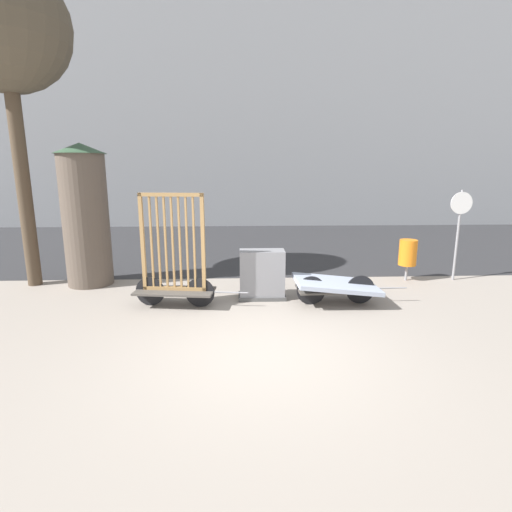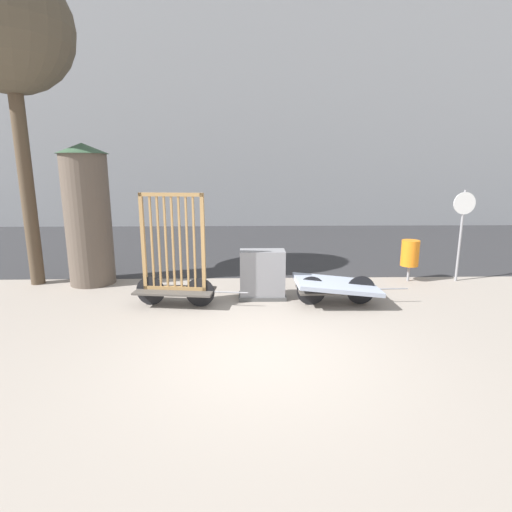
{
  "view_description": "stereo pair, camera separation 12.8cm",
  "coord_description": "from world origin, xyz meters",
  "px_view_note": "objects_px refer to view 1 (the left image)",
  "views": [
    {
      "loc": [
        -0.32,
        -5.54,
        2.73
      ],
      "look_at": [
        0.0,
        2.23,
        1.03
      ],
      "focal_mm": 28.0,
      "sensor_mm": 36.0,
      "label": 1
    },
    {
      "loc": [
        -0.19,
        -5.54,
        2.73
      ],
      "look_at": [
        0.0,
        2.23,
        1.03
      ],
      "focal_mm": 28.0,
      "sensor_mm": 36.0,
      "label": 2
    }
  ],
  "objects_px": {
    "utility_cabinet": "(262,276)",
    "advertising_column": "(85,215)",
    "bike_cart_with_mattress": "(336,286)",
    "trash_bin": "(408,253)",
    "sign_post": "(459,222)",
    "street_tree": "(4,29)",
    "bike_cart_with_bedframe": "(174,270)"
  },
  "relations": [
    {
      "from": "utility_cabinet",
      "to": "trash_bin",
      "type": "xyz_separation_m",
      "value": [
        3.68,
        1.25,
        0.22
      ]
    },
    {
      "from": "street_tree",
      "to": "sign_post",
      "type": "bearing_deg",
      "value": -0.05
    },
    {
      "from": "utility_cabinet",
      "to": "street_tree",
      "type": "relative_size",
      "value": 0.15
    },
    {
      "from": "advertising_column",
      "to": "street_tree",
      "type": "relative_size",
      "value": 0.47
    },
    {
      "from": "bike_cart_with_bedframe",
      "to": "street_tree",
      "type": "distance_m",
      "value": 6.29
    },
    {
      "from": "bike_cart_with_mattress",
      "to": "utility_cabinet",
      "type": "bearing_deg",
      "value": 162.31
    },
    {
      "from": "trash_bin",
      "to": "sign_post",
      "type": "height_order",
      "value": "sign_post"
    },
    {
      "from": "trash_bin",
      "to": "bike_cart_with_bedframe",
      "type": "bearing_deg",
      "value": -162.71
    },
    {
      "from": "trash_bin",
      "to": "bike_cart_with_mattress",
      "type": "bearing_deg",
      "value": -142.08
    },
    {
      "from": "sign_post",
      "to": "street_tree",
      "type": "xyz_separation_m",
      "value": [
        -10.29,
        0.01,
        4.16
      ]
    },
    {
      "from": "bike_cart_with_bedframe",
      "to": "utility_cabinet",
      "type": "distance_m",
      "value": 1.85
    },
    {
      "from": "sign_post",
      "to": "street_tree",
      "type": "relative_size",
      "value": 0.32
    },
    {
      "from": "advertising_column",
      "to": "street_tree",
      "type": "distance_m",
      "value": 4.15
    },
    {
      "from": "bike_cart_with_mattress",
      "to": "utility_cabinet",
      "type": "xyz_separation_m",
      "value": [
        -1.5,
        0.44,
        0.1
      ]
    },
    {
      "from": "bike_cart_with_bedframe",
      "to": "utility_cabinet",
      "type": "bearing_deg",
      "value": 21.22
    },
    {
      "from": "trash_bin",
      "to": "advertising_column",
      "type": "relative_size",
      "value": 0.31
    },
    {
      "from": "bike_cart_with_bedframe",
      "to": "street_tree",
      "type": "bearing_deg",
      "value": 162.15
    },
    {
      "from": "bike_cart_with_mattress",
      "to": "trash_bin",
      "type": "distance_m",
      "value": 2.78
    },
    {
      "from": "bike_cart_with_mattress",
      "to": "sign_post",
      "type": "height_order",
      "value": "sign_post"
    },
    {
      "from": "advertising_column",
      "to": "utility_cabinet",
      "type": "bearing_deg",
      "value": -17.13
    },
    {
      "from": "bike_cart_with_bedframe",
      "to": "advertising_column",
      "type": "bearing_deg",
      "value": 150.68
    },
    {
      "from": "bike_cart_with_bedframe",
      "to": "bike_cart_with_mattress",
      "type": "relative_size",
      "value": 0.98
    },
    {
      "from": "utility_cabinet",
      "to": "advertising_column",
      "type": "xyz_separation_m",
      "value": [
        -4.07,
        1.25,
        1.2
      ]
    },
    {
      "from": "trash_bin",
      "to": "sign_post",
      "type": "bearing_deg",
      "value": -0.39
    },
    {
      "from": "bike_cart_with_bedframe",
      "to": "bike_cart_with_mattress",
      "type": "distance_m",
      "value": 3.3
    },
    {
      "from": "bike_cart_with_mattress",
      "to": "street_tree",
      "type": "xyz_separation_m",
      "value": [
        -6.91,
        1.7,
        5.22
      ]
    },
    {
      "from": "bike_cart_with_mattress",
      "to": "trash_bin",
      "type": "xyz_separation_m",
      "value": [
        2.18,
        1.7,
        0.31
      ]
    },
    {
      "from": "bike_cart_with_mattress",
      "to": "advertising_column",
      "type": "xyz_separation_m",
      "value": [
        -5.57,
        1.7,
        1.29
      ]
    },
    {
      "from": "bike_cart_with_bedframe",
      "to": "advertising_column",
      "type": "xyz_separation_m",
      "value": [
        -2.29,
        1.7,
        0.92
      ]
    },
    {
      "from": "utility_cabinet",
      "to": "sign_post",
      "type": "xyz_separation_m",
      "value": [
        4.88,
        1.25,
        0.97
      ]
    },
    {
      "from": "trash_bin",
      "to": "street_tree",
      "type": "distance_m",
      "value": 10.33
    },
    {
      "from": "street_tree",
      "to": "bike_cart_with_bedframe",
      "type": "bearing_deg",
      "value": -25.08
    }
  ]
}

